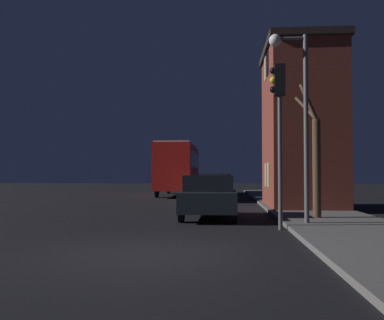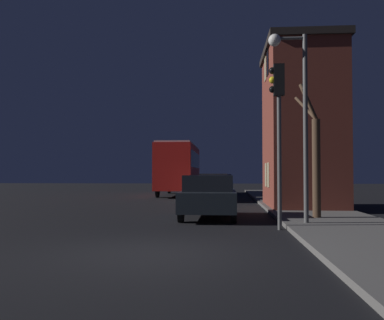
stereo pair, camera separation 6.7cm
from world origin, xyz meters
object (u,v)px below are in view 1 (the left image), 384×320
(traffic_light, at_px, (279,111))
(streetlamp, at_px, (296,97))
(bus, at_px, (178,165))
(car_far_lane, at_px, (220,184))
(bare_tree, at_px, (315,154))
(car_near_lane, at_px, (209,196))
(car_mid_lane, at_px, (213,187))

(traffic_light, bearing_deg, streetlamp, 48.44)
(bus, distance_m, car_far_lane, 4.07)
(traffic_light, height_order, bus, traffic_light)
(traffic_light, xyz_separation_m, bus, (-4.88, 18.85, -1.17))
(bare_tree, bearing_deg, bus, 111.10)
(streetlamp, xyz_separation_m, car_far_lane, (-2.42, 20.51, -3.09))
(traffic_light, xyz_separation_m, car_far_lane, (-1.83, 21.18, -2.56))
(streetlamp, relative_size, bus, 0.62)
(streetlamp, distance_m, bare_tree, 2.53)
(car_near_lane, bearing_deg, car_far_lane, 89.18)
(bus, height_order, car_near_lane, bus)
(bus, distance_m, car_mid_lane, 6.71)
(streetlamp, xyz_separation_m, car_near_lane, (-2.69, 2.25, -3.10))
(car_near_lane, distance_m, car_mid_lane, 9.95)
(car_far_lane, bearing_deg, bus, -142.66)
(traffic_light, distance_m, car_mid_lane, 13.30)
(bus, xyz_separation_m, car_mid_lane, (2.70, -5.99, -1.39))
(traffic_light, bearing_deg, car_mid_lane, 99.61)
(bare_tree, relative_size, car_far_lane, 1.16)
(bare_tree, distance_m, car_mid_lane, 11.23)
(traffic_light, bearing_deg, car_far_lane, 94.94)
(traffic_light, relative_size, bus, 0.51)
(streetlamp, xyz_separation_m, traffic_light, (-0.59, -0.67, -0.53))
(bus, relative_size, car_near_lane, 2.17)
(car_mid_lane, distance_m, car_far_lane, 8.32)
(car_near_lane, distance_m, car_far_lane, 18.26)
(bus, bearing_deg, car_near_lane, -80.09)
(bare_tree, bearing_deg, car_near_lane, 170.98)
(traffic_light, relative_size, bare_tree, 1.02)
(streetlamp, xyz_separation_m, bare_tree, (0.90, 1.68, -1.66))
(car_mid_lane, xyz_separation_m, car_far_lane, (0.35, 8.31, 0.00))
(car_mid_lane, bearing_deg, traffic_light, -80.39)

